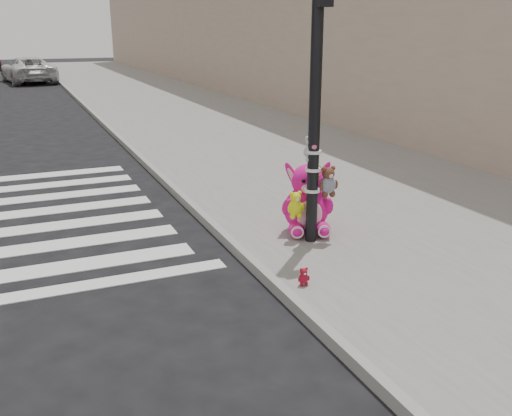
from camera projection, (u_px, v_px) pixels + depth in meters
name	position (u px, v px, depth m)	size (l,w,h in m)	color
ground	(167.00, 348.00, 5.72)	(120.00, 120.00, 0.00)	black
sidewalk_near	(249.00, 137.00, 16.33)	(7.00, 80.00, 0.14)	slate
curb_edge	(128.00, 147.00, 15.05)	(0.12, 80.00, 0.15)	gray
signal_pole	(315.00, 130.00, 7.76)	(0.71, 0.48, 4.00)	black
pink_bunny	(307.00, 203.00, 8.46)	(0.87, 0.95, 1.09)	#E8138B
red_teddy	(304.00, 276.00, 6.75)	(0.15, 0.11, 0.23)	maroon
car_white_near	(28.00, 70.00, 33.14)	(2.44, 5.30, 1.47)	silver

